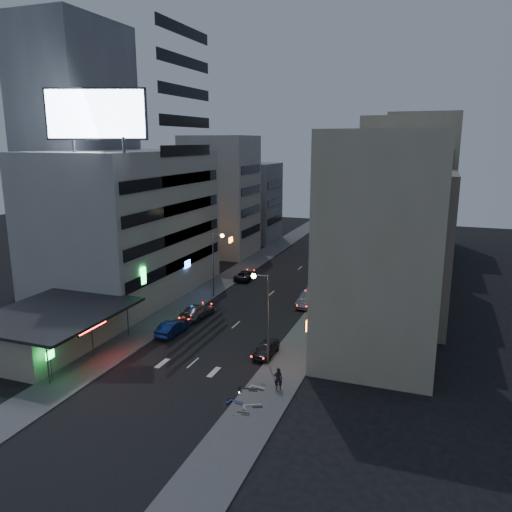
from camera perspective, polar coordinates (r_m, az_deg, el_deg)
The scene contains 29 objects.
ground at distance 42.21m, azimuth -9.79°, elevation -14.12°, with size 180.00×180.00×0.00m, color black.
sidewalk_left at distance 70.66m, azimuth -3.38°, elevation -2.67°, with size 4.00×120.00×0.12m, color #4C4C4F.
sidewalk_right at distance 66.15m, azimuth 9.48°, elevation -3.92°, with size 4.00×120.00×0.12m, color #4C4C4F.
food_court at distance 50.71m, azimuth -22.62°, elevation -7.78°, with size 11.00×13.00×3.88m.
white_building at distance 64.47m, azimuth -14.44°, elevation 3.57°, with size 14.00×24.00×18.00m, color #B0B1AC.
grey_tower at distance 71.52m, azimuth -19.50°, elevation 10.58°, with size 10.00×14.00×34.00m, color gray.
shophouse_near at distance 44.01m, azimuth 14.12°, elevation 0.66°, with size 10.00×11.00×20.00m, color #BAAE92.
shophouse_mid at distance 55.60m, azimuth 15.83°, elevation 0.98°, with size 11.00×12.00×16.00m, color gray.
shophouse_far at distance 67.96m, azimuth 16.45°, elevation 5.62°, with size 10.00×14.00×22.00m, color #BAAE92.
far_left_a at distance 85.28m, azimuth -4.09°, elevation 6.83°, with size 11.00×10.00×20.00m, color #B0B1AC.
far_left_b at distance 97.67m, azimuth -1.21°, elevation 6.17°, with size 12.00×10.00×15.00m, color gray.
far_right_a at distance 83.05m, azimuth 17.44°, elevation 5.41°, with size 11.00×12.00×18.00m, color gray.
far_right_b at distance 96.66m, azimuth 18.31°, elevation 8.13°, with size 12.00×12.00×24.00m, color #BAAE92.
billboard at distance 53.26m, azimuth -17.81°, elevation 15.15°, with size 9.52×3.75×6.20m.
street_lamp_right_near at distance 42.86m, azimuth 0.87°, elevation -5.70°, with size 1.60×0.44×8.02m.
street_lamp_left at distance 61.44m, azimuth -4.61°, elevation 0.03°, with size 1.60×0.44×8.02m.
street_lamp_right_far at distance 74.84m, azimuth 9.49°, elevation 2.24°, with size 1.60×0.44×8.02m.
parked_car_right_near at distance 46.09m, azimuth 1.17°, elevation -10.57°, with size 1.60×3.98×1.35m, color #28292E.
parked_car_right_mid at distance 59.61m, azimuth 5.90°, elevation -4.99°, with size 1.62×4.65×1.53m, color gray.
parked_car_left at distance 70.52m, azimuth -1.26°, elevation -2.18°, with size 2.15×4.65×1.29m, color #252529.
parked_car_right_far at distance 65.05m, azimuth 6.67°, elevation -3.53°, with size 1.97×4.84×1.40m, color #9D9FA4.
road_car_blue at distance 51.52m, azimuth -9.57°, elevation -8.10°, with size 1.52×4.36×1.44m, color navy.
road_car_silver at distance 55.88m, azimuth -6.78°, elevation -6.28°, with size 2.10×5.15×1.50m, color #929399.
person at distance 40.06m, azimuth 2.56°, elevation -13.84°, with size 0.66×0.43×1.82m, color black.
scooter_black_a at distance 37.18m, azimuth -0.67°, elevation -16.84°, with size 1.59×0.53×0.97m, color black, non-canonical shape.
scooter_silver_a at distance 38.19m, azimuth 0.64°, elevation -15.73°, with size 2.04×0.68×1.25m, color #989A9F, non-canonical shape.
scooter_blue at distance 38.44m, azimuth -1.35°, elevation -15.70°, with size 1.74×0.58×1.06m, color navy, non-canonical shape.
scooter_black_b at distance 40.27m, azimuth 0.21°, elevation -14.17°, with size 1.94×0.65×1.18m, color black, non-canonical shape.
scooter_silver_b at distance 40.32m, azimuth 1.13°, elevation -14.16°, with size 1.90×0.63×1.16m, color silver, non-canonical shape.
Camera 1 is at (19.25, -32.35, 19.10)m, focal length 35.00 mm.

